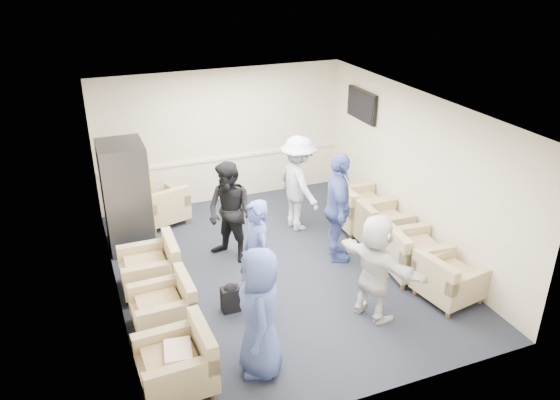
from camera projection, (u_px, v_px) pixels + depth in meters
name	position (u px, v px, depth m)	size (l,w,h in m)	color
floor	(277.00, 269.00, 8.92)	(6.00, 6.00, 0.00)	black
ceiling	(277.00, 107.00, 7.79)	(6.00, 6.00, 0.00)	white
back_wall	(223.00, 137.00, 10.89)	(5.00, 0.02, 2.70)	beige
front_wall	(379.00, 300.00, 5.82)	(5.00, 0.02, 2.70)	beige
left_wall	(108.00, 220.00, 7.52)	(0.02, 6.00, 2.70)	beige
right_wall	(415.00, 171.00, 9.19)	(0.02, 6.00, 2.70)	beige
chair_rail	(224.00, 158.00, 11.06)	(4.98, 0.04, 0.06)	silver
tv	(362.00, 105.00, 10.40)	(0.10, 1.00, 0.58)	black
armchair_left_near	(180.00, 364.00, 6.38)	(0.88, 0.88, 0.68)	tan
armchair_left_mid	(167.00, 308.00, 7.41)	(0.83, 0.83, 0.64)	tan
armchair_left_far	(154.00, 269.00, 8.28)	(0.85, 0.85, 0.68)	tan
armchair_right_near	(447.00, 281.00, 8.00)	(0.93, 0.93, 0.65)	tan
armchair_right_midnear	(411.00, 254.00, 8.64)	(0.96, 0.96, 0.71)	tan
armchair_right_midfar	(377.00, 224.00, 9.59)	(0.92, 0.92, 0.71)	tan
armchair_right_far	(358.00, 209.00, 10.10)	(0.94, 0.94, 0.74)	tan
armchair_corner	(163.00, 207.00, 10.28)	(1.01, 1.01, 0.65)	tan
vending_machine	(126.00, 196.00, 9.27)	(0.76, 0.89, 1.88)	#4D4E55
backpack	(231.00, 297.00, 7.80)	(0.26, 0.19, 0.45)	black
pillow	(178.00, 353.00, 6.31)	(0.41, 0.31, 0.12)	white
person_front_left	(260.00, 313.00, 6.44)	(0.83, 0.54, 1.69)	#3F5198
person_mid_left	(256.00, 257.00, 7.61)	(0.62, 0.41, 1.70)	#3F5198
person_back_left	(230.00, 213.00, 8.87)	(0.83, 0.65, 1.71)	black
person_back_right	(298.00, 184.00, 9.88)	(1.15, 0.66, 1.78)	white
person_mid_right	(338.00, 208.00, 8.84)	(1.09, 0.46, 1.87)	#3F5198
person_front_right	(375.00, 267.00, 7.47)	(1.47, 0.47, 1.58)	silver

